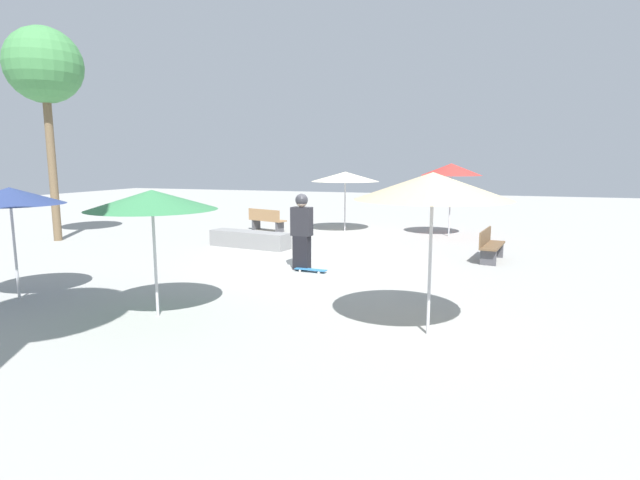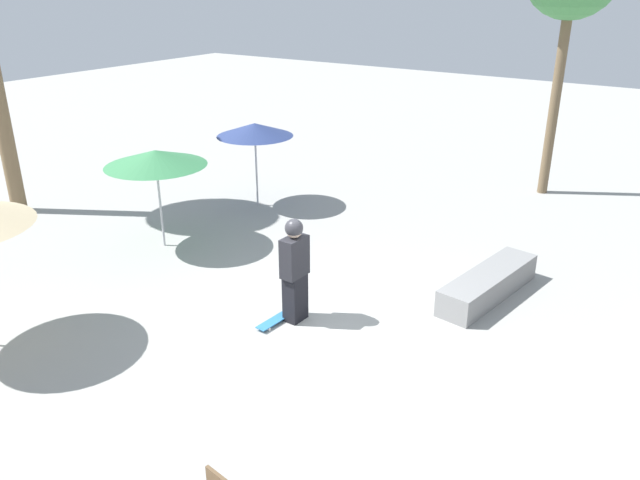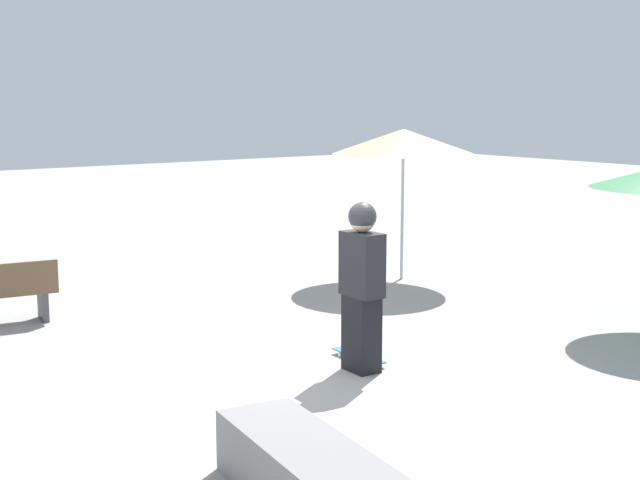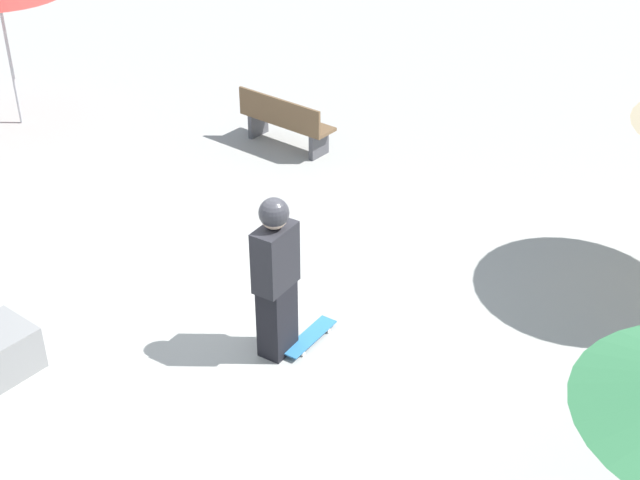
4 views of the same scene
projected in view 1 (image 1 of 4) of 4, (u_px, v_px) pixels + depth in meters
ground_plane at (319, 265)px, 12.91m from camera, size 60.00×60.00×0.00m
skater_main at (302, 229)px, 12.18m from camera, size 0.51×0.31×1.87m
skateboard at (311, 270)px, 12.03m from camera, size 0.81×0.25×0.07m
concrete_ledge at (250, 239)px, 15.49m from camera, size 2.71×1.04×0.50m
bench_near at (490, 245)px, 13.33m from camera, size 0.68×1.65×0.85m
bench_far at (266, 220)px, 19.07m from camera, size 1.66×0.94×0.85m
shade_umbrella_navy at (10, 196)px, 9.38m from camera, size 1.93×1.93×2.16m
shade_umbrella_red at (451, 170)px, 17.48m from camera, size 2.12×2.12×2.58m
shade_umbrella_green at (152, 200)px, 8.30m from camera, size 2.16×2.16×2.17m
shade_umbrella_tan at (433, 186)px, 7.36m from camera, size 2.33×2.33×2.48m
shade_umbrella_cream at (345, 177)px, 18.87m from camera, size 2.59×2.59×2.26m
palm_tree_left at (44, 68)px, 16.00m from camera, size 2.39×2.39×6.90m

